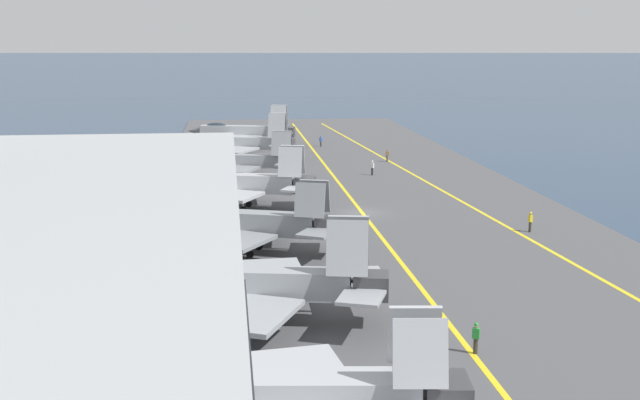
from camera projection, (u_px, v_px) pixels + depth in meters
ground_plane at (362, 217)px, 77.26m from camera, size 2000.00×2000.00×0.00m
carrier_deck at (362, 215)px, 77.22m from camera, size 185.58×41.40×0.40m
deck_stripe_foul_line at (477, 210)px, 78.45m from camera, size 166.66×11.63×0.01m
deck_stripe_centerline at (362, 213)px, 77.18m from camera, size 167.02×0.36×0.01m
parked_jet_nearest at (286, 398)px, 31.97m from camera, size 13.85×15.31×5.96m
parked_jet_second at (251, 283)px, 46.64m from camera, size 14.12×16.84×6.48m
parked_jet_third at (243, 223)px, 62.09m from camera, size 12.63×16.32×5.94m
parked_jet_fourth at (237, 183)px, 78.20m from camera, size 12.14×16.09×6.37m
parked_jet_fifth at (237, 161)px, 94.55m from camera, size 11.95×16.24×5.88m
parked_jet_sixth at (240, 143)px, 109.39m from camera, size 14.07×16.02×6.68m
parked_jet_seventh at (243, 131)px, 124.45m from camera, size 13.85×16.99×6.47m
crew_green_vest at (476, 337)px, 42.41m from camera, size 0.41×0.46×1.74m
crew_brown_vest at (387, 155)px, 109.14m from camera, size 0.28×0.39×1.72m
crew_blue_vest at (321, 141)px, 124.66m from camera, size 0.43×0.46×1.67m
crew_yellow_vest at (530, 221)px, 69.30m from camera, size 0.41×0.31×1.78m
crew_white_vest at (372, 167)px, 98.29m from camera, size 0.44×0.46×1.82m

